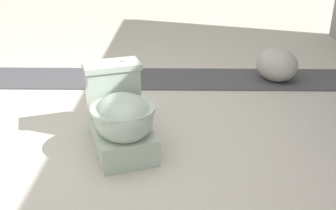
{
  "coord_description": "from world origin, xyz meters",
  "views": [
    {
      "loc": [
        2.16,
        0.49,
        1.3
      ],
      "look_at": [
        -0.05,
        0.45,
        0.3
      ],
      "focal_mm": 42.0,
      "sensor_mm": 36.0,
      "label": 1
    }
  ],
  "objects": [
    {
      "name": "boulder_near",
      "position": [
        -1.29,
        1.43,
        0.15
      ],
      "size": [
        0.51,
        0.49,
        0.31
      ],
      "primitive_type": "ellipsoid",
      "rotation": [
        0.0,
        0.0,
        0.43
      ],
      "color": "#B7B2AD",
      "rests_on": "ground"
    },
    {
      "name": "gravel_strip",
      "position": [
        -1.3,
        0.5,
        0.01
      ],
      "size": [
        0.56,
        8.0,
        0.01
      ],
      "primitive_type": "cube",
      "color": "#4C4C51",
      "rests_on": "ground"
    },
    {
      "name": "ground_plane",
      "position": [
        0.0,
        0.0,
        0.0
      ],
      "size": [
        14.0,
        14.0,
        0.0
      ],
      "primitive_type": "plane",
      "color": "beige"
    },
    {
      "name": "toilet",
      "position": [
        -0.05,
        0.15,
        0.22
      ],
      "size": [
        0.72,
        0.55,
        0.52
      ],
      "rotation": [
        0.0,
        0.0,
        0.33
      ],
      "color": "#B2C6B7",
      "rests_on": "ground"
    }
  ]
}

